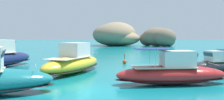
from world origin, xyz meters
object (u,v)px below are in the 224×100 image
motorboat_yellow (73,63)px  motorboat_charcoal (219,65)px  islet_large (116,36)px  islet_small (158,38)px  motorboat_red (172,73)px  channel_buoy (125,61)px

motorboat_yellow → motorboat_charcoal: 15.19m
motorboat_charcoal → motorboat_yellow: bearing=-173.9°
islet_large → islet_small: 15.54m
motorboat_red → motorboat_charcoal: size_ratio=1.18×
islet_large → motorboat_charcoal: 68.81m
islet_large → channel_buoy: 60.76m
motorboat_charcoal → channel_buoy: 12.07m
islet_small → islet_large: bearing=161.1°
motorboat_charcoal → channel_buoy: size_ratio=5.25×
motorboat_yellow → channel_buoy: (5.08, 8.33, -0.68)m
islet_large → motorboat_charcoal: size_ratio=3.47×
islet_small → motorboat_red: size_ratio=1.51×
islet_large → motorboat_red: 75.00m
islet_small → motorboat_yellow: islet_small is taller
channel_buoy → islet_small: bearing=79.5°
motorboat_red → motorboat_charcoal: motorboat_red is taller
islet_small → channel_buoy: (-10.30, -55.48, -2.60)m
motorboat_yellow → channel_buoy: motorboat_yellow is taller
motorboat_charcoal → islet_large: bearing=102.1°
islet_small → channel_buoy: islet_small is taller
motorboat_red → islet_small: bearing=84.8°
motorboat_charcoal → motorboat_red: bearing=-129.6°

